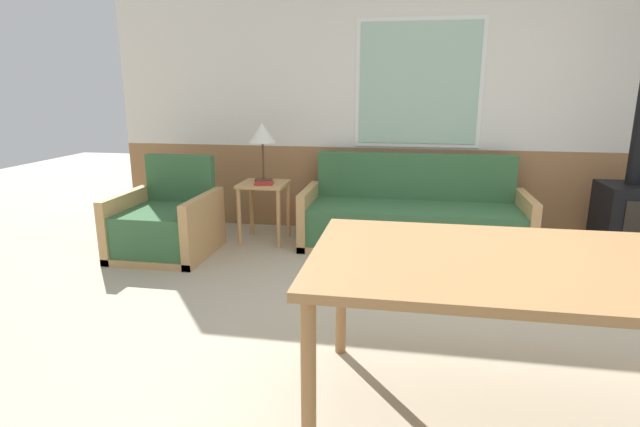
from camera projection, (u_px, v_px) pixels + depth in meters
name	position (u px, v px, depth m)	size (l,w,h in m)	color
ground_plane	(490.00, 366.00, 2.73)	(16.00, 16.00, 0.00)	#B2A58C
wall_back	(459.00, 101.00, 4.91)	(7.20, 0.09, 2.70)	#996B42
couch	(413.00, 220.00, 4.74)	(2.09, 0.78, 0.86)	tan
armchair	(167.00, 226.00, 4.54)	(0.82, 0.83, 0.87)	tan
side_table	(264.00, 195.00, 4.87)	(0.45, 0.45, 0.59)	tan
table_lamp	(262.00, 135.00, 4.81)	(0.27, 0.27, 0.57)	#4C3823
book_stack	(264.00, 183.00, 4.75)	(0.19, 0.17, 0.02)	#B22823
dining_table	(521.00, 274.00, 2.13)	(1.79, 1.05, 0.78)	#9E7042
wood_stove	(633.00, 194.00, 4.30)	(0.51, 0.53, 2.57)	black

